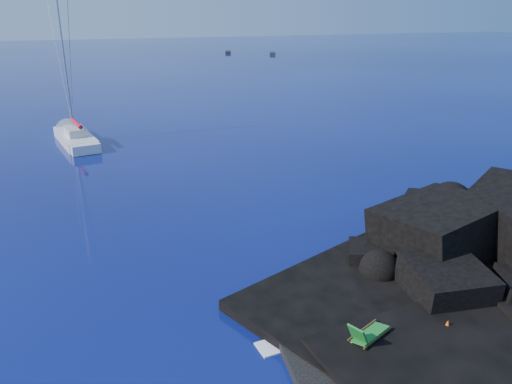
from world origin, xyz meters
TOP-DOWN VIEW (x-y plane):
  - beach at (4.50, 0.50)m, footprint 9.08×6.86m
  - surf_foam at (5.00, 5.00)m, footprint 10.00×8.00m
  - sailboat at (-5.81, 35.75)m, footprint 4.57×12.19m
  - deck_chair at (3.45, 1.39)m, footprint 1.94×1.45m
  - towel at (2.24, 1.12)m, footprint 2.21×1.67m
  - sunbather at (2.24, 1.12)m, footprint 1.92×1.20m
  - marker_cone at (6.47, 0.99)m, footprint 0.40×0.40m
  - distant_boat_a at (34.70, 122.24)m, footprint 2.63×4.71m
  - distant_boat_b at (44.46, 114.33)m, footprint 3.01×4.90m

SIDE VIEW (x-z plane):
  - beach at x=4.50m, z-range -0.35..0.35m
  - surf_foam at x=5.00m, z-range -0.03..0.03m
  - sailboat at x=-5.81m, z-range -6.25..6.25m
  - distant_boat_a at x=34.70m, z-range -0.30..0.30m
  - distant_boat_b at x=44.46m, z-range -0.31..0.31m
  - towel at x=2.24m, z-range 0.35..0.40m
  - sunbather at x=2.24m, z-range 0.40..0.66m
  - marker_cone at x=6.47m, z-range 0.35..0.84m
  - deck_chair at x=3.45m, z-range 0.35..1.57m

